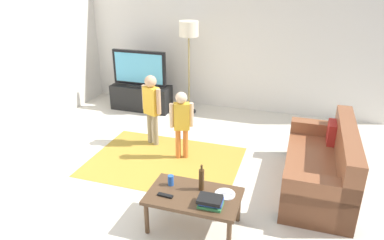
% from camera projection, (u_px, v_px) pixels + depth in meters
% --- Properties ---
extents(ground, '(7.80, 7.80, 0.00)m').
position_uv_depth(ground, '(179.00, 180.00, 4.82)').
color(ground, beige).
extents(wall_back, '(6.00, 0.12, 2.70)m').
position_uv_depth(wall_back, '(230.00, 41.00, 6.92)').
color(wall_back, silver).
rests_on(wall_back, ground).
extents(area_rug, '(2.20, 1.60, 0.01)m').
position_uv_depth(area_rug, '(164.00, 161.00, 5.29)').
color(area_rug, '#B28C33').
rests_on(area_rug, ground).
extents(tv_stand, '(1.20, 0.44, 0.50)m').
position_uv_depth(tv_stand, '(141.00, 98.00, 7.20)').
color(tv_stand, black).
rests_on(tv_stand, ground).
extents(tv, '(1.10, 0.28, 0.71)m').
position_uv_depth(tv, '(139.00, 69.00, 6.95)').
color(tv, black).
rests_on(tv, tv_stand).
extents(couch, '(0.80, 1.80, 0.86)m').
position_uv_depth(couch, '(324.00, 169.00, 4.54)').
color(couch, brown).
rests_on(couch, ground).
extents(floor_lamp, '(0.36, 0.36, 1.78)m').
position_uv_depth(floor_lamp, '(189.00, 34.00, 6.55)').
color(floor_lamp, '#262626').
rests_on(floor_lamp, ground).
extents(child_near_tv, '(0.37, 0.22, 1.16)m').
position_uv_depth(child_near_tv, '(152.00, 104.00, 5.58)').
color(child_near_tv, gray).
rests_on(child_near_tv, ground).
extents(child_center, '(0.33, 0.20, 1.05)m').
position_uv_depth(child_center, '(182.00, 119.00, 5.17)').
color(child_center, orange).
rests_on(child_center, ground).
extents(coffee_table, '(1.00, 0.60, 0.42)m').
position_uv_depth(coffee_table, '(194.00, 198.00, 3.82)').
color(coffee_table, '#513823').
rests_on(coffee_table, ground).
extents(book_stack, '(0.26, 0.21, 0.10)m').
position_uv_depth(book_stack, '(211.00, 201.00, 3.61)').
color(book_stack, '#388C4C').
rests_on(book_stack, coffee_table).
extents(bottle, '(0.06, 0.06, 0.31)m').
position_uv_depth(bottle, '(201.00, 179.00, 3.84)').
color(bottle, '#4C3319').
rests_on(bottle, coffee_table).
extents(tv_remote, '(0.17, 0.06, 0.02)m').
position_uv_depth(tv_remote, '(165.00, 195.00, 3.77)').
color(tv_remote, black).
rests_on(tv_remote, coffee_table).
extents(soda_can, '(0.07, 0.07, 0.12)m').
position_uv_depth(soda_can, '(171.00, 180.00, 3.95)').
color(soda_can, '#2659B2').
rests_on(soda_can, coffee_table).
extents(plate, '(0.22, 0.22, 0.02)m').
position_uv_depth(plate, '(225.00, 194.00, 3.79)').
color(plate, white).
rests_on(plate, coffee_table).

